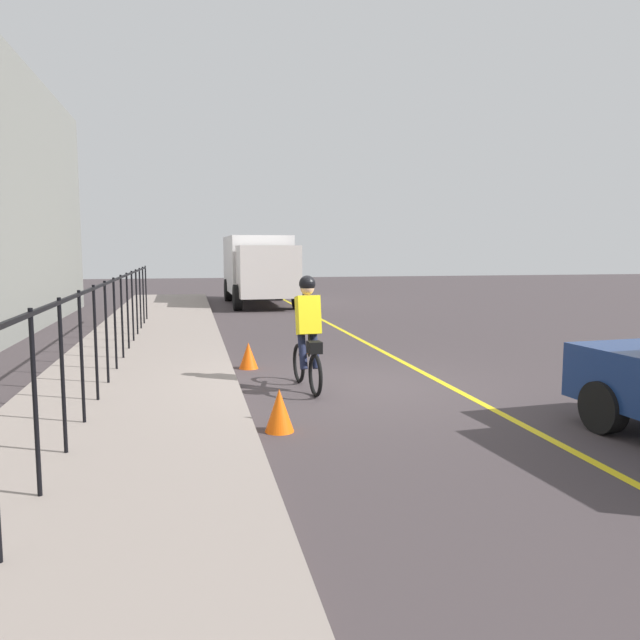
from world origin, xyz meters
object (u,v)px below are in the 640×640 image
Objects in this scene: cyclist_lead at (308,334)px; traffic_cone_near at (248,356)px; box_truck_background at (259,266)px; traffic_cone_far at (279,410)px.

cyclist_lead is 2.24m from traffic_cone_near.
box_truck_background is 13.95m from traffic_cone_near.
traffic_cone_near is 4.13m from traffic_cone_far.
traffic_cone_far is (-4.13, 0.01, 0.02)m from traffic_cone_near.
box_truck_background is at bearing -7.20° from traffic_cone_near.
traffic_cone_near is at bearing 16.85° from cyclist_lead.
traffic_cone_far is at bearing 156.37° from cyclist_lead.
traffic_cone_near is (-13.78, 1.74, -1.30)m from box_truck_background.
box_truck_background reaches higher than traffic_cone_near.
traffic_cone_far is (-2.13, 0.77, -0.64)m from cyclist_lead.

